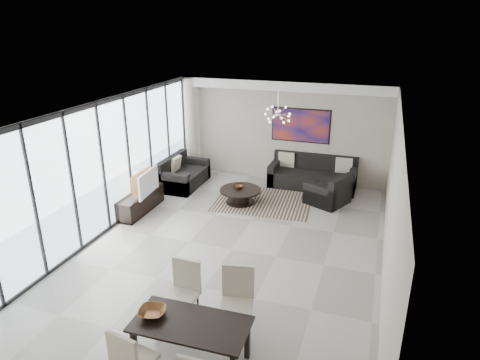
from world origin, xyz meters
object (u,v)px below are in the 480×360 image
at_px(coffee_table, 240,195).
at_px(television, 144,182).
at_px(dining_table, 191,328).
at_px(sofa_main, 313,177).
at_px(tv_console, 141,202).

bearing_deg(coffee_table, television, -147.42).
bearing_deg(television, coffee_table, -62.14).
height_order(coffee_table, dining_table, dining_table).
relative_size(coffee_table, sofa_main, 0.45).
distance_m(coffee_table, tv_console, 2.53).
distance_m(sofa_main, dining_table, 7.19).
bearing_deg(sofa_main, tv_console, -141.11).
bearing_deg(coffee_table, dining_table, -78.32).
xyz_separation_m(sofa_main, dining_table, (-0.45, -7.17, 0.28)).
height_order(sofa_main, television, television).
distance_m(television, dining_table, 5.20).
height_order(coffee_table, sofa_main, sofa_main).
distance_m(coffee_table, television, 2.46).
height_order(tv_console, dining_table, dining_table).
xyz_separation_m(sofa_main, television, (-3.59, -3.03, 0.49)).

